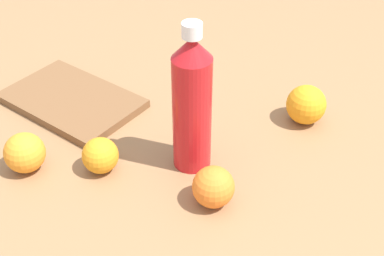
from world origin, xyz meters
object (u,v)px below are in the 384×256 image
object	(u,v)px
water_bottle	(192,103)
orange_2	(100,155)
orange_1	(25,153)
cutting_board	(72,100)
orange_0	(306,105)
orange_3	(213,187)

from	to	relation	value
water_bottle	orange_2	world-z (taller)	water_bottle
orange_1	water_bottle	bearing A→B (deg)	-134.09
cutting_board	orange_2	bearing A→B (deg)	150.62
water_bottle	cutting_board	world-z (taller)	water_bottle
orange_2	cutting_board	world-z (taller)	orange_2
orange_0	orange_1	world-z (taller)	orange_0
orange_2	orange_3	bearing A→B (deg)	-160.12
orange_2	orange_3	world-z (taller)	orange_3
cutting_board	orange_3	bearing A→B (deg)	171.73
orange_1	cutting_board	size ratio (longest dim) A/B	0.26
orange_2	cutting_board	xyz separation A→B (m)	(0.21, -0.09, -0.02)
cutting_board	orange_0	bearing A→B (deg)	-150.31
water_bottle	orange_3	distance (m)	0.15
water_bottle	cutting_board	distance (m)	0.34
orange_1	orange_3	world-z (taller)	orange_1
orange_0	orange_2	xyz separation A→B (m)	(0.19, 0.38, -0.01)
orange_1	orange_0	bearing A→B (deg)	-122.05
orange_0	orange_1	distance (m)	0.55
orange_3	cutting_board	size ratio (longest dim) A/B	0.25
water_bottle	orange_3	bearing A→B (deg)	140.13
water_bottle	orange_2	xyz separation A→B (m)	(0.11, 0.13, -0.10)
orange_1	orange_2	world-z (taller)	orange_1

